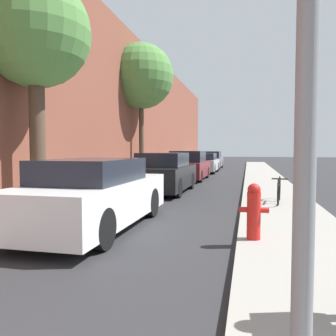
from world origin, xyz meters
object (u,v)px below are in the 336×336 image
(fire_hydrant, at_px, (254,211))
(bicycle, at_px, (279,190))
(parked_car_black, at_px, (164,174))
(parked_car_silver, at_px, (204,163))
(parked_car_maroon, at_px, (189,166))
(street_tree_far, at_px, (141,77))
(street_tree_near, at_px, (35,34))
(parked_car_grey, at_px, (211,160))
(parked_car_white, at_px, (95,195))

(fire_hydrant, xyz_separation_m, bicycle, (0.74, 4.08, -0.12))
(parked_car_black, xyz_separation_m, parked_car_silver, (0.04, 10.95, -0.05))
(parked_car_silver, bearing_deg, parked_car_maroon, -90.50)
(street_tree_far, relative_size, bicycle, 4.13)
(parked_car_silver, distance_m, fire_hydrant, 17.64)
(street_tree_near, bearing_deg, bicycle, 18.78)
(street_tree_far, height_order, bicycle, street_tree_far)
(parked_car_black, bearing_deg, fire_hydrant, -64.32)
(parked_car_maroon, xyz_separation_m, parked_car_grey, (-0.06, 11.11, -0.02))
(parked_car_maroon, height_order, parked_car_silver, parked_car_maroon)
(parked_car_grey, xyz_separation_m, street_tree_near, (-2.16, -20.83, 3.77))
(parked_car_silver, bearing_deg, parked_car_grey, 91.18)
(parked_car_grey, bearing_deg, bicycle, -78.28)
(street_tree_far, bearing_deg, bicycle, -49.18)
(parked_car_silver, height_order, bicycle, parked_car_silver)
(parked_car_white, relative_size, street_tree_far, 0.64)
(parked_car_maroon, bearing_deg, fire_hydrant, -75.23)
(parked_car_maroon, relative_size, parked_car_silver, 1.03)
(parked_car_black, bearing_deg, parked_car_white, -89.68)
(fire_hydrant, bearing_deg, bicycle, 79.78)
(parked_car_silver, xyz_separation_m, street_tree_far, (-2.50, -6.03, 4.70))
(parked_car_black, height_order, bicycle, parked_car_black)
(parked_car_black, bearing_deg, street_tree_near, -116.78)
(parked_car_maroon, xyz_separation_m, street_tree_near, (-2.22, -9.72, 3.75))
(street_tree_near, bearing_deg, fire_hydrant, -20.82)
(parked_car_silver, xyz_separation_m, parked_car_grey, (-0.11, 5.47, 0.03))
(parked_car_grey, distance_m, street_tree_far, 12.64)
(parked_car_silver, bearing_deg, fire_hydrant, -80.06)
(parked_car_white, distance_m, bicycle, 5.17)
(parked_car_white, bearing_deg, fire_hydrant, -10.57)
(parked_car_grey, distance_m, bicycle, 19.17)
(parked_car_maroon, xyz_separation_m, fire_hydrant, (3.10, -11.74, -0.12))
(parked_car_black, relative_size, bicycle, 2.49)
(fire_hydrant, bearing_deg, parked_car_white, 169.43)
(fire_hydrant, bearing_deg, parked_car_maroon, 104.77)
(parked_car_white, xyz_separation_m, parked_car_black, (-0.03, 5.86, 0.02))
(parked_car_maroon, distance_m, parked_car_grey, 11.11)
(street_tree_far, bearing_deg, parked_car_white, -77.01)
(parked_car_black, height_order, street_tree_near, street_tree_near)
(bicycle, bearing_deg, parked_car_white, -130.57)
(parked_car_black, height_order, fire_hydrant, parked_car_black)
(parked_car_black, distance_m, bicycle, 4.50)
(parked_car_maroon, bearing_deg, parked_car_grey, 90.33)
(parked_car_silver, height_order, street_tree_near, street_tree_near)
(street_tree_near, bearing_deg, parked_car_maroon, 77.14)
(parked_car_white, height_order, parked_car_black, parked_car_black)
(bicycle, bearing_deg, street_tree_near, -154.55)
(parked_car_maroon, distance_m, fire_hydrant, 12.15)
(parked_car_white, distance_m, fire_hydrant, 3.11)
(parked_car_black, xyz_separation_m, parked_car_maroon, (-0.01, 5.31, 0.01))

